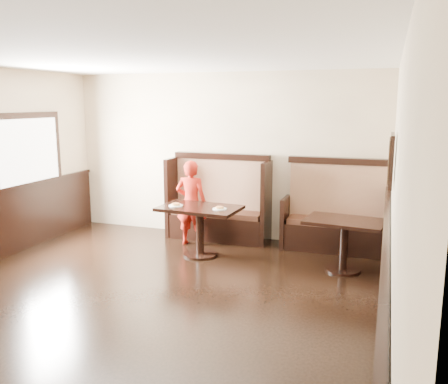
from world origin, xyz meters
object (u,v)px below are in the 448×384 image
at_px(child, 191,203).
at_px(booth_neighbor, 335,220).
at_px(table_main, 200,218).
at_px(table_neighbor, 344,233).
at_px(booth_main, 219,208).

bearing_deg(child, booth_neighbor, -173.57).
height_order(table_main, table_neighbor, table_main).
distance_m(booth_neighbor, child, 2.32).
xyz_separation_m(table_main, child, (-0.35, 0.49, 0.11)).
bearing_deg(child, booth_main, -127.14).
bearing_deg(child, table_neighbor, 163.39).
bearing_deg(table_main, table_neighbor, 4.65).
xyz_separation_m(booth_main, booth_neighbor, (1.95, -0.00, -0.05)).
relative_size(table_neighbor, child, 0.80).
height_order(booth_main, table_neighbor, booth_main).
bearing_deg(booth_neighbor, table_neighbor, -77.07).
distance_m(table_neighbor, child, 2.52).
bearing_deg(booth_neighbor, booth_main, 179.95).
relative_size(booth_main, table_neighbor, 1.56).
height_order(booth_neighbor, table_neighbor, booth_neighbor).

